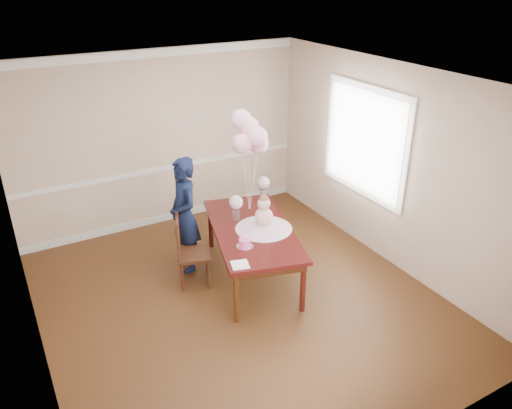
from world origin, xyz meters
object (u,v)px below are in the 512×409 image
(birthday_cake, at_px, (245,243))
(dining_chair_seat, at_px, (194,254))
(woman, at_px, (184,215))
(dining_table_top, at_px, (252,230))

(birthday_cake, bearing_deg, dining_chair_seat, 125.46)
(dining_chair_seat, bearing_deg, woman, 103.87)
(dining_chair_seat, distance_m, woman, 0.55)
(birthday_cake, distance_m, dining_chair_seat, 0.81)
(dining_table_top, height_order, dining_chair_seat, dining_table_top)
(dining_chair_seat, bearing_deg, birthday_cake, -33.64)
(birthday_cake, xyz_separation_m, dining_chair_seat, (-0.42, 0.59, -0.35))
(dining_table_top, relative_size, woman, 1.21)
(dining_table_top, distance_m, woman, 0.92)
(birthday_cake, height_order, woman, woman)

